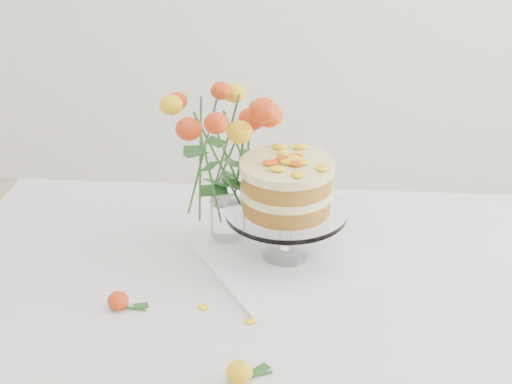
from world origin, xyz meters
TOP-DOWN VIEW (x-y plane):
  - table at (0.00, 0.00)m, footprint 1.43×0.93m
  - napkin at (0.04, 0.10)m, footprint 0.46×0.46m
  - cake_stand at (0.04, 0.10)m, footprint 0.26×0.26m
  - rose_vase at (-0.10, 0.17)m, footprint 0.29×0.29m
  - loose_rose_near at (-0.03, -0.31)m, footprint 0.08×0.05m
  - loose_rose_far at (-0.29, -0.11)m, footprint 0.08×0.04m
  - stray_petal_a at (-0.12, -0.10)m, footprint 0.03×0.02m
  - stray_petal_b at (-0.02, -0.14)m, footprint 0.03×0.02m

SIDE VIEW (x-z plane):
  - table at x=0.00m, z-range 0.30..1.05m
  - stray_petal_a at x=-0.12m, z-range 0.76..0.76m
  - stray_petal_b at x=-0.02m, z-range 0.76..0.76m
  - napkin at x=0.04m, z-range 0.76..0.77m
  - loose_rose_far at x=-0.29m, z-range 0.76..0.79m
  - loose_rose_near at x=-0.03m, z-range 0.76..0.80m
  - cake_stand at x=0.04m, z-range 0.81..1.04m
  - rose_vase at x=-0.10m, z-range 0.79..1.20m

